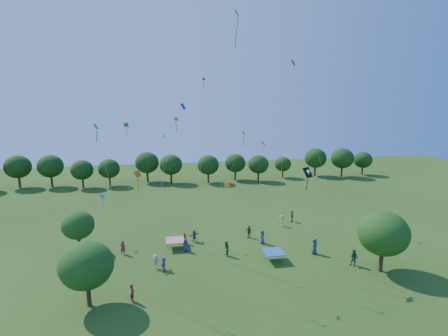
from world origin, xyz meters
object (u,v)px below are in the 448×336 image
near_tree_north (78,225)px  tent_blue (274,252)px  near_tree_east (384,233)px  tent_red_stripe (175,240)px  pirate_kite (307,174)px  near_tree_west (86,265)px  red_high_kite (233,62)px

near_tree_north → tent_blue: size_ratio=2.27×
near_tree_east → tent_red_stripe: 23.38m
near_tree_east → pirate_kite: size_ratio=0.67×
near_tree_west → near_tree_north: (-3.15, 12.01, -0.50)m
tent_blue → red_high_kite: (-4.41, 1.78, 20.55)m
pirate_kite → tent_red_stripe: bearing=147.7°
tent_red_stripe → tent_blue: same height
near_tree_east → red_high_kite: red_high_kite is taller
near_tree_west → pirate_kite: 22.23m
near_tree_east → tent_blue: (-10.27, 4.44, -3.16)m
pirate_kite → near_tree_north: bearing=158.8°
tent_red_stripe → near_tree_west: bearing=-126.7°
near_tree_west → red_high_kite: size_ratio=0.23×
near_tree_east → tent_red_stripe: (-20.90, 9.99, -3.16)m
near_tree_north → near_tree_east: 34.03m
tent_red_stripe → near_tree_north: bearing=173.9°
near_tree_north → red_high_kite: red_high_kite is taller
near_tree_west → near_tree_north: bearing=104.7°
near_tree_west → pirate_kite: (21.06, 2.60, 6.62)m
tent_red_stripe → pirate_kite: 18.02m
near_tree_north → pirate_kite: size_ratio=0.51×
near_tree_north → tent_blue: bearing=-17.2°
pirate_kite → red_high_kite: size_ratio=0.38×
near_tree_west → pirate_kite: bearing=7.0°
near_tree_north → tent_red_stripe: size_ratio=2.27×
near_tree_east → tent_red_stripe: size_ratio=2.96×
near_tree_north → red_high_kite: (17.44, -4.98, 18.28)m
near_tree_north → tent_red_stripe: 11.51m
near_tree_west → tent_red_stripe: bearing=53.3°
tent_red_stripe → tent_blue: (10.64, -5.55, 0.00)m
tent_blue → tent_red_stripe: bearing=152.4°
near_tree_east → pirate_kite: 10.22m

